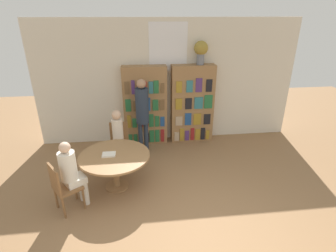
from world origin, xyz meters
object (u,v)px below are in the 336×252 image
(bookshelf_right, at_px, (192,104))
(seated_reader_left, at_px, (118,136))
(flower_vase, at_px, (201,50))
(chair_near_camera, at_px, (63,186))
(seated_reader_right, at_px, (71,171))
(reading_table, at_px, (115,160))
(chair_left_side, at_px, (119,141))
(bookshelf_left, at_px, (145,106))
(librarian_standing, at_px, (142,109))

(bookshelf_right, bearing_deg, seated_reader_left, -149.32)
(flower_vase, bearing_deg, seated_reader_left, -151.29)
(chair_near_camera, xyz_separation_m, seated_reader_right, (0.15, 0.10, 0.21))
(reading_table, xyz_separation_m, seated_reader_right, (-0.66, -0.46, 0.11))
(reading_table, height_order, chair_left_side, chair_left_side)
(bookshelf_right, bearing_deg, bookshelf_left, -180.00)
(bookshelf_left, xyz_separation_m, librarian_standing, (-0.08, -0.50, 0.11))
(reading_table, bearing_deg, librarian_standing, 67.75)
(seated_reader_left, bearing_deg, chair_near_camera, 59.98)
(reading_table, bearing_deg, flower_vase, 43.50)
(seated_reader_right, bearing_deg, bookshelf_right, 98.38)
(bookshelf_left, distance_m, chair_near_camera, 2.87)
(flower_vase, bearing_deg, reading_table, -136.50)
(seated_reader_left, bearing_deg, bookshelf_right, -148.17)
(reading_table, relative_size, chair_near_camera, 1.45)
(librarian_standing, bearing_deg, flower_vase, 19.69)
(bookshelf_left, relative_size, flower_vase, 3.61)
(flower_vase, bearing_deg, chair_left_side, -155.58)
(chair_near_camera, xyz_separation_m, seated_reader_left, (0.82, 1.36, 0.21))
(seated_reader_left, bearing_deg, seated_reader_right, 62.89)
(flower_vase, distance_m, seated_reader_right, 3.86)
(chair_left_side, bearing_deg, reading_table, 90.00)
(chair_near_camera, distance_m, seated_reader_left, 1.61)
(seated_reader_left, distance_m, librarian_standing, 0.87)
(flower_vase, relative_size, chair_near_camera, 0.61)
(seated_reader_right, bearing_deg, reading_table, 90.00)
(flower_vase, distance_m, chair_left_side, 2.79)
(bookshelf_left, relative_size, bookshelf_right, 1.00)
(flower_vase, height_order, librarian_standing, flower_vase)
(bookshelf_left, xyz_separation_m, flower_vase, (1.33, 0.00, 1.32))
(chair_left_side, bearing_deg, seated_reader_right, 65.92)
(bookshelf_left, bearing_deg, reading_table, -108.90)
(bookshelf_right, relative_size, reading_table, 1.51)
(chair_near_camera, xyz_separation_m, chair_left_side, (0.83, 1.55, 0.00))
(chair_near_camera, bearing_deg, chair_left_side, 117.00)
(chair_left_side, bearing_deg, bookshelf_left, -123.93)
(bookshelf_left, distance_m, librarian_standing, 0.52)
(bookshelf_left, xyz_separation_m, seated_reader_right, (-1.30, -2.33, -0.26))
(flower_vase, xyz_separation_m, chair_near_camera, (-2.78, -2.43, -1.79))
(flower_vase, height_order, seated_reader_left, flower_vase)
(bookshelf_right, relative_size, flower_vase, 3.61)
(librarian_standing, bearing_deg, seated_reader_left, -133.80)
(seated_reader_right, height_order, librarian_standing, librarian_standing)
(librarian_standing, bearing_deg, bookshelf_right, 21.76)
(librarian_standing, bearing_deg, reading_table, -112.25)
(seated_reader_left, bearing_deg, chair_left_side, -90.00)
(flower_vase, distance_m, reading_table, 3.20)
(flower_vase, relative_size, seated_reader_left, 0.43)
(reading_table, height_order, seated_reader_right, seated_reader_right)
(bookshelf_left, bearing_deg, librarian_standing, -99.13)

